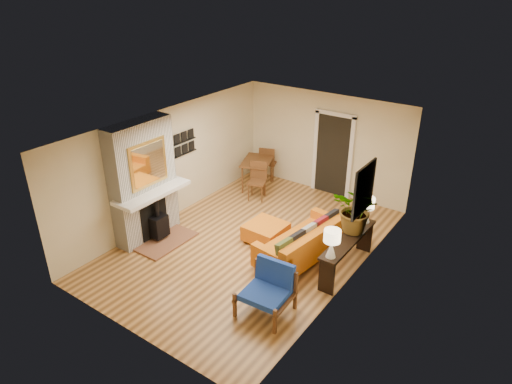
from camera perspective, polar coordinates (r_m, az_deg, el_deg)
room_shell at (r=11.02m, az=9.94°, el=4.17°), size 6.50×6.50×6.50m
fireplace at (r=9.79m, az=-13.75°, el=0.92°), size 1.09×1.68×2.60m
sofa at (r=9.21m, az=6.15°, el=-6.38°), size 1.16×2.17×0.82m
ottoman at (r=9.80m, az=1.23°, el=-4.94°), size 0.81×0.81×0.40m
blue_chair at (r=7.86m, az=1.63°, el=-11.72°), size 0.88×0.86×0.86m
dining_table at (r=12.01m, az=0.50°, el=3.27°), size 1.18×1.80×0.95m
console_table at (r=8.88m, az=11.44°, el=-6.48°), size 0.34×1.85×0.72m
lamp_near at (r=8.03m, az=9.47°, el=-5.99°), size 0.30×0.30×0.54m
lamp_far at (r=9.26m, az=13.67°, el=-1.82°), size 0.30×0.30×0.54m
houseplant at (r=8.81m, az=12.55°, el=-2.14°), size 0.90×0.79×0.96m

